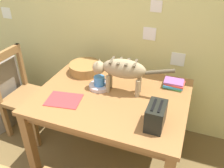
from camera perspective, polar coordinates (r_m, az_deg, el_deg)
wall_rear at (r=2.43m, az=2.98°, el=17.02°), size 4.88×0.11×2.50m
dining_table at (r=2.04m, az=-0.00°, el=-4.48°), size 1.24×0.98×0.75m
cat at (r=1.92m, az=2.23°, el=3.43°), size 0.67×0.16×0.30m
saucer_bowl at (r=2.07m, az=-3.10°, el=-0.50°), size 0.18×0.18×0.03m
coffee_mug at (r=2.04m, az=-3.07°, el=0.78°), size 0.13×0.09×0.08m
magazine at (r=1.96m, az=-11.42°, el=-3.73°), size 0.30×0.25×0.01m
book_stack at (r=2.14m, az=14.53°, el=0.03°), size 0.18×0.14×0.06m
wicker_basket at (r=2.30m, az=-6.38°, el=3.83°), size 0.31×0.31×0.09m
toaster at (r=1.66m, az=10.42°, el=-7.48°), size 0.12×0.20×0.18m
wooden_chair_near at (r=2.66m, az=-20.09°, el=-2.54°), size 0.43×0.43×0.93m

